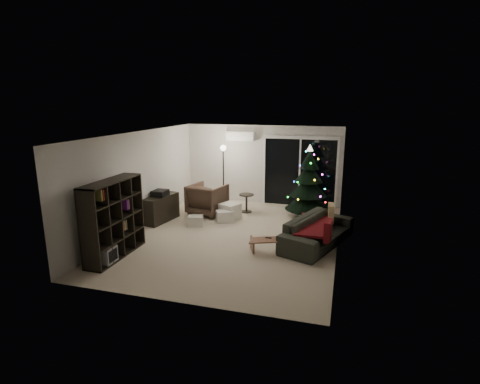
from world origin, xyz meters
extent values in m
plane|color=beige|center=(0.00, 0.00, 0.00)|extent=(6.50, 6.50, 0.00)
plane|color=white|center=(0.00, 0.00, 2.50)|extent=(6.50, 6.50, 0.00)
cube|color=silver|center=(0.00, 3.25, 1.25)|extent=(5.00, 0.02, 2.50)
cube|color=silver|center=(0.00, -3.25, 1.25)|extent=(5.00, 0.02, 2.50)
cube|color=silver|center=(-2.50, 0.00, 1.25)|extent=(0.02, 6.50, 2.50)
cube|color=silver|center=(2.50, 0.00, 1.25)|extent=(0.02, 6.50, 2.50)
cube|color=black|center=(1.20, 3.23, 1.05)|extent=(2.20, 0.02, 2.10)
cube|color=white|center=(-0.70, 3.13, 2.15)|extent=(0.90, 0.22, 0.28)
cube|color=#3F3833|center=(1.20, 3.75, -0.05)|extent=(2.60, 1.00, 0.10)
cube|color=white|center=(1.20, 4.15, 0.50)|extent=(2.20, 0.06, 1.00)
cube|color=black|center=(-2.25, 0.58, 0.36)|extent=(0.62, 1.21, 0.72)
cube|color=black|center=(-2.25, 0.58, 0.80)|extent=(0.37, 0.43, 0.15)
imported|color=brown|center=(-1.26, 1.57, 0.45)|extent=(1.13, 1.15, 0.89)
cube|color=silver|center=(-0.49, 1.33, 0.22)|extent=(0.63, 0.63, 0.43)
cube|color=beige|center=(-1.17, 0.45, 0.14)|extent=(0.46, 0.40, 0.27)
cube|color=beige|center=(-0.54, 1.00, 0.15)|extent=(0.55, 0.51, 0.31)
cylinder|color=black|center=(-0.20, 2.07, 0.27)|extent=(0.45, 0.45, 0.55)
cylinder|color=black|center=(-1.01, 2.32, 0.95)|extent=(0.30, 0.30, 1.90)
imported|color=#2E302B|center=(2.05, -0.03, 0.33)|extent=(1.62, 2.43, 0.66)
cube|color=maroon|center=(1.95, -0.03, 0.48)|extent=(0.71, 1.63, 0.05)
cube|color=tan|center=(2.30, 0.62, 0.60)|extent=(0.17, 0.44, 0.43)
cube|color=maroon|center=(2.30, -0.68, 0.60)|extent=(0.16, 0.44, 0.43)
cube|color=black|center=(1.06, -0.80, 0.35)|extent=(0.13, 0.04, 0.02)
cube|color=slate|center=(1.31, -0.75, 0.35)|extent=(0.13, 0.08, 0.02)
cone|color=black|center=(1.60, 2.07, 1.04)|extent=(1.64, 1.64, 2.07)
camera|label=1|loc=(2.57, -8.33, 3.25)|focal=28.00mm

